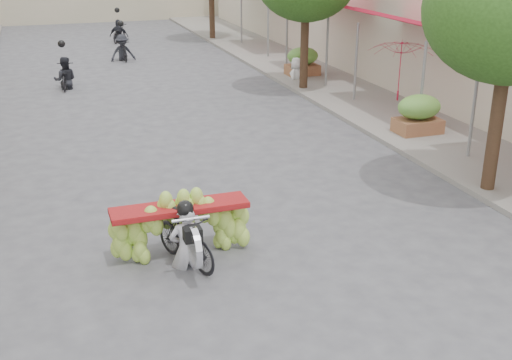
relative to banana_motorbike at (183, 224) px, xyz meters
name	(u,v)px	position (x,y,z in m)	size (l,w,h in m)	color
ground	(339,352)	(1.35, -3.16, -0.67)	(120.00, 120.00, 0.00)	#515156
sidewalk_right	(332,80)	(8.35, 11.84, -0.61)	(4.00, 60.00, 0.12)	gray
street_tree_near	(512,10)	(6.75, 0.84, 3.12)	(3.40, 3.40, 5.25)	#3A2719
produce_crate_mid	(419,111)	(7.55, 4.84, 0.05)	(1.20, 0.88, 1.16)	brown
produce_crate_far	(303,59)	(7.55, 12.84, 0.05)	(1.20, 0.88, 1.16)	brown
banana_motorbike	(183,224)	(0.00, 0.00, 0.00)	(2.30, 1.81, 1.95)	black
market_umbrella	(403,39)	(7.54, 5.90, 1.79)	(2.01, 2.01, 1.72)	#A7162F
pedestrian	(297,58)	(7.11, 12.36, 0.21)	(0.85, 0.83, 1.52)	white
bg_motorbike_a	(64,67)	(-1.09, 13.88, 0.10)	(0.85, 1.56, 1.95)	black
bg_motorbike_b	(122,40)	(1.58, 18.56, 0.20)	(1.10, 1.57, 1.95)	black
bg_motorbike_c	(118,26)	(2.11, 23.73, 0.15)	(1.18, 1.61, 1.95)	black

